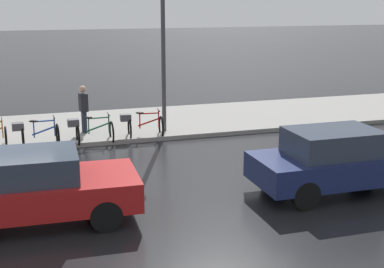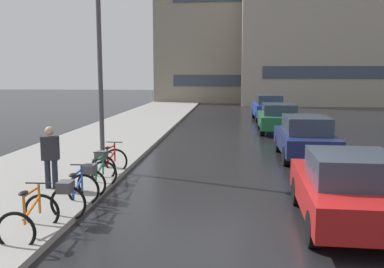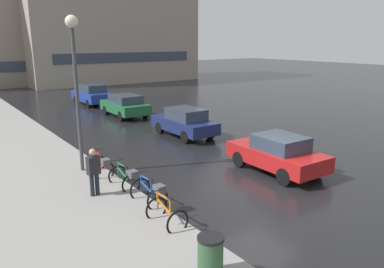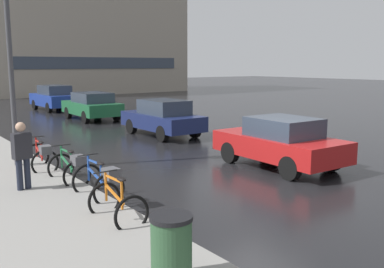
{
  "view_description": "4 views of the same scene",
  "coord_description": "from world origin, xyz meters",
  "views": [
    {
      "loc": [
        12.53,
        0.73,
        4.44
      ],
      "look_at": [
        -0.99,
        4.96,
        0.85
      ],
      "focal_mm": 50.0,
      "sensor_mm": 36.0,
      "label": 1
    },
    {
      "loc": [
        -0.48,
        -7.6,
        2.99
      ],
      "look_at": [
        -1.64,
        5.09,
        1.18
      ],
      "focal_mm": 40.0,
      "sensor_mm": 36.0,
      "label": 2
    },
    {
      "loc": [
        -9.01,
        -8.52,
        5.02
      ],
      "look_at": [
        -0.96,
        2.59,
        1.57
      ],
      "focal_mm": 35.0,
      "sensor_mm": 36.0,
      "label": 3
    },
    {
      "loc": [
        -7.53,
        -7.47,
        2.99
      ],
      "look_at": [
        0.14,
        2.8,
        0.89
      ],
      "focal_mm": 40.0,
      "sensor_mm": 36.0,
      "label": 4
    }
  ],
  "objects": [
    {
      "name": "pedestrian",
      "position": [
        -4.93,
        2.47,
        0.96
      ],
      "size": [
        0.42,
        0.28,
        1.7
      ],
      "color": "#1E2333",
      "rests_on": "ground"
    },
    {
      "name": "streetlamp",
      "position": [
        -4.41,
        5.06,
        4.09
      ],
      "size": [
        0.45,
        0.45,
        5.89
      ],
      "color": "#424247",
      "rests_on": "ground"
    },
    {
      "name": "car_red",
      "position": [
        1.86,
        0.81,
        0.75
      ],
      "size": [
        2.01,
        4.0,
        1.47
      ],
      "color": "#AD1919",
      "rests_on": "ground"
    },
    {
      "name": "car_green",
      "position": [
        1.93,
        14.25,
        0.77
      ],
      "size": [
        2.0,
        4.08,
        1.48
      ],
      "color": "#1E6038",
      "rests_on": "ground"
    },
    {
      "name": "ground_plane",
      "position": [
        0.0,
        0.0,
        0.0
      ],
      "size": [
        140.0,
        140.0,
        0.0
      ],
      "primitive_type": "plane",
      "color": "black"
    },
    {
      "name": "car_navy",
      "position": [
        2.13,
        7.53,
        0.77
      ],
      "size": [
        1.8,
        4.04,
        1.52
      ],
      "color": "navy",
      "rests_on": "ground"
    },
    {
      "name": "car_blue",
      "position": [
        1.92,
        20.2,
        0.83
      ],
      "size": [
        1.97,
        4.14,
        1.63
      ],
      "color": "navy",
      "rests_on": "ground"
    },
    {
      "name": "bicycle_farthest",
      "position": [
        -3.98,
        4.18,
        0.48
      ],
      "size": [
        0.82,
        1.38,
        0.97
      ],
      "color": "black",
      "rests_on": "ground"
    },
    {
      "name": "bicycle_second",
      "position": [
        -3.76,
        0.89,
        0.49
      ],
      "size": [
        0.8,
        1.36,
        0.99
      ],
      "color": "black",
      "rests_on": "ground"
    },
    {
      "name": "building_facade_side",
      "position": [
        10.75,
        36.43,
        8.57
      ],
      "size": [
        20.56,
        9.75,
        17.15
      ],
      "color": "#9E9384",
      "rests_on": "ground"
    },
    {
      "name": "bicycle_third",
      "position": [
        -3.8,
        2.51,
        0.48
      ],
      "size": [
        0.73,
        1.38,
        0.96
      ],
      "color": "black",
      "rests_on": "ground"
    },
    {
      "name": "bicycle_nearest",
      "position": [
        -4.07,
        -0.5,
        0.4
      ],
      "size": [
        0.74,
        1.13,
        0.96
      ],
      "color": "black",
      "rests_on": "ground"
    },
    {
      "name": "trash_bin",
      "position": [
        -4.58,
        -3.06,
        0.53
      ],
      "size": [
        0.57,
        0.57,
        1.05
      ],
      "color": "#2D5133",
      "rests_on": "ground"
    }
  ]
}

